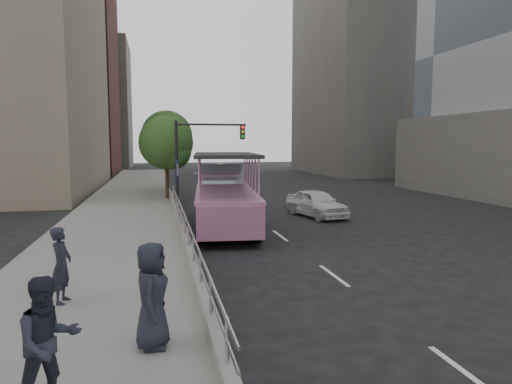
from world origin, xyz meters
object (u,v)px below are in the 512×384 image
Objects in this scene: car at (316,203)px; traffic_signal at (197,150)px; duck_boat at (224,199)px; pedestrian_mid at (48,343)px; parking_sign at (177,182)px; street_tree_near at (168,145)px; pedestrian_far at (152,295)px; street_tree_far at (168,138)px; pedestrian_near at (61,265)px.

traffic_signal is (-5.94, 4.05, 2.77)m from car.
pedestrian_mid is at bearing -107.15° from duck_boat.
parking_sign is at bearing -117.37° from traffic_signal.
traffic_signal is (1.29, 2.50, 1.64)m from parking_sign.
traffic_signal is 0.91× the size of street_tree_near.
car is at bearing -12.14° from parking_sign.
car is at bearing -34.32° from traffic_signal.
pedestrian_far is 19.19m from traffic_signal.
parking_sign is at bearing 4.41° from pedestrian_far.
street_tree_far reaches higher than traffic_signal.
street_tree_near reaches higher than pedestrian_near.
pedestrian_mid reaches higher than pedestrian_near.
pedestrian_far is at bearing -134.96° from pedestrian_near.
street_tree_near is (-2.36, 8.94, 2.54)m from duck_boat.
duck_boat is at bearing 41.24° from pedestrian_mid.
pedestrian_near reaches higher than car.
pedestrian_far is 0.33× the size of street_tree_near.
parking_sign reaches higher than pedestrian_mid.
pedestrian_far is 22.49m from street_tree_near.
duck_boat is at bearing -5.10° from pedestrian_far.
street_tree_far is at bearing 6.39° from pedestrian_far.
pedestrian_near is 0.58× the size of parking_sign.
street_tree_near reaches higher than pedestrian_mid.
duck_boat reaches higher than parking_sign.
pedestrian_near is at bearing 44.57° from pedestrian_far.
street_tree_near is at bearing 114.98° from traffic_signal.
street_tree_far is (1.10, 28.32, 3.06)m from pedestrian_far.
pedestrian_far is 28.51m from street_tree_far.
street_tree_near is at bearing 104.81° from duck_boat.
street_tree_near is (-7.54, 7.48, 3.09)m from car.
street_tree_near is at bearing 6.31° from pedestrian_far.
street_tree_near is at bearing 122.19° from car.
parking_sign is 0.52× the size of street_tree_near.
traffic_signal reaches higher than duck_boat.
duck_boat is at bearing -75.19° from street_tree_near.
street_tree_near reaches higher than duck_boat.
pedestrian_far is (2.02, -2.78, 0.08)m from pedestrian_near.
street_tree_far is at bearing 98.43° from traffic_signal.
parking_sign is at bearing 124.35° from duck_boat.
street_tree_near is (-0.30, 5.93, 1.96)m from parking_sign.
duck_boat is at bearing -81.76° from street_tree_far.
pedestrian_near is 0.33× the size of traffic_signal.
parking_sign is (3.22, 13.61, 0.69)m from pedestrian_near.
pedestrian_mid is 18.19m from parking_sign.
car is at bearing 27.61° from pedestrian_mid.
duck_boat reaches higher than pedestrian_near.
traffic_signal is 0.81× the size of street_tree_far.
pedestrian_mid is 0.29× the size of street_tree_far.
parking_sign is at bearing -87.06° from street_tree_near.
street_tree_far is (-0.10, 11.93, 2.45)m from parking_sign.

